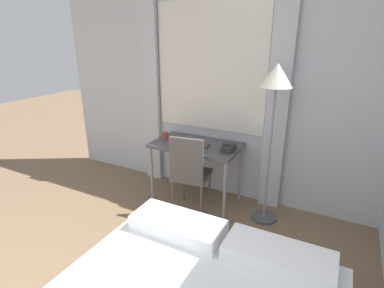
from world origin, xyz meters
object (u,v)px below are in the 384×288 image
Objects in this scene: standing_lamp at (275,92)px; book at (197,145)px; telephone at (229,148)px; mug at (165,136)px; desk_chair at (190,171)px; desk at (196,149)px.

standing_lamp is 1.07m from book.
standing_lamp is at bearing 3.12° from book.
standing_lamp is 0.78m from telephone.
mug is (-1.29, -0.01, -0.64)m from standing_lamp.
mug is at bearing 142.83° from desk_chair.
desk_chair is at bearing -161.52° from standing_lamp.
desk_chair is 10.71× the size of mug.
desk_chair is at bearing -146.67° from telephone.
desk_chair is 0.60m from mug.
desk is at bearing 93.56° from desk_chair.
desk is at bearing 3.36° from mug.
desk_chair is at bearing -28.61° from mug.
desk is 0.44m from telephone.
standing_lamp reaches higher than desk_chair.
desk is 0.43m from mug.
mug is at bearing -179.53° from standing_lamp.
standing_lamp is 5.89× the size of book.
mug is (-0.42, -0.02, 0.11)m from desk.
desk is 5.56× the size of telephone.
mug is (-0.84, 0.02, 0.01)m from telephone.
desk is 0.33m from desk_chair.
desk_chair reaches higher than telephone.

